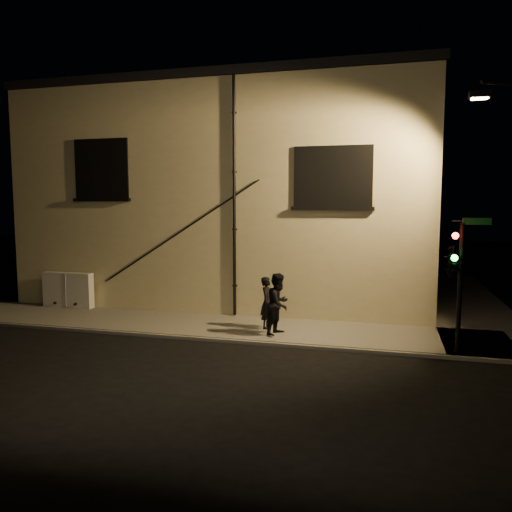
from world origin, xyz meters
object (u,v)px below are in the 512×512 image
(pedestrian_a, at_px, (267,303))
(utility_cabinet, at_px, (68,290))
(pedestrian_b, at_px, (279,304))
(traffic_signal, at_px, (453,262))

(pedestrian_a, bearing_deg, utility_cabinet, 82.74)
(pedestrian_a, relative_size, pedestrian_b, 0.88)
(pedestrian_b, xyz_separation_m, traffic_signal, (4.85, -0.67, 1.49))
(pedestrian_a, height_order, traffic_signal, traffic_signal)
(utility_cabinet, distance_m, pedestrian_a, 8.27)
(traffic_signal, bearing_deg, utility_cabinet, 169.48)
(pedestrian_b, relative_size, traffic_signal, 0.52)
(utility_cabinet, xyz_separation_m, pedestrian_a, (8.18, -1.22, 0.16))
(utility_cabinet, height_order, pedestrian_a, pedestrian_a)
(utility_cabinet, relative_size, pedestrian_b, 1.08)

